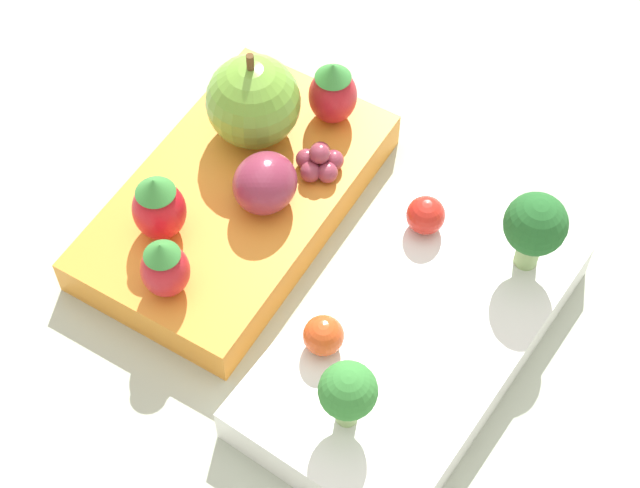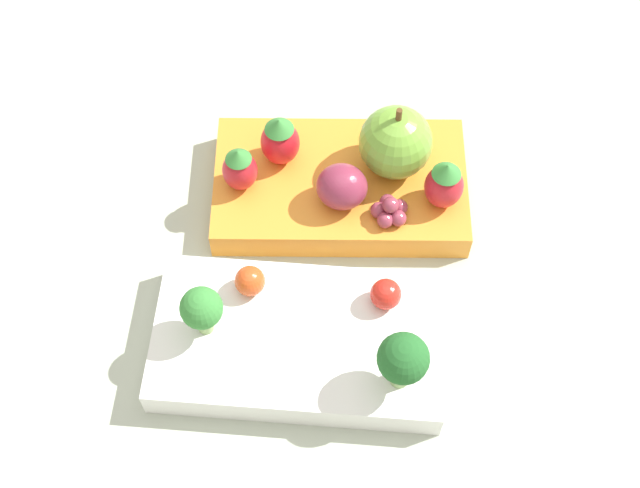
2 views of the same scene
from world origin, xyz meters
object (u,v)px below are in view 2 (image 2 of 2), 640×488
at_px(strawberry_1, 240,168).
at_px(cherry_tomato_0, 250,281).
at_px(broccoli_floret_0, 403,360).
at_px(broccoli_floret_1, 202,309).
at_px(plum, 342,187).
at_px(strawberry_2, 444,184).
at_px(bento_box_savoury, 298,342).
at_px(cherry_tomato_1, 386,294).
at_px(grape_cluster, 390,210).
at_px(bento_box_fruit, 340,186).
at_px(apple, 396,142).
at_px(strawberry_0, 280,140).

bearing_deg(strawberry_1, cherry_tomato_0, 105.18).
xyz_separation_m(broccoli_floret_0, broccoli_floret_1, (0.14, -0.02, -0.01)).
relative_size(cherry_tomato_0, plum, 0.56).
relative_size(broccoli_floret_1, strawberry_2, 1.00).
relative_size(bento_box_savoury, cherry_tomato_1, 9.53).
xyz_separation_m(cherry_tomato_0, plum, (-0.06, -0.09, 0.01)).
bearing_deg(cherry_tomato_1, strawberry_2, -109.49).
bearing_deg(broccoli_floret_0, grape_cluster, -80.97).
xyz_separation_m(bento_box_fruit, strawberry_1, (0.08, 0.02, 0.03)).
height_order(bento_box_savoury, strawberry_1, strawberry_1).
bearing_deg(apple, cherry_tomato_0, 54.35).
relative_size(bento_box_savoury, bento_box_fruit, 1.00).
bearing_deg(grape_cluster, bento_box_savoury, 63.66).
bearing_deg(grape_cluster, bento_box_fruit, -36.31).
distance_m(apple, plum, 0.06).
bearing_deg(broccoli_floret_1, cherry_tomato_0, -125.38).
height_order(bento_box_fruit, strawberry_2, strawberry_2).
xyz_separation_m(strawberry_0, plum, (-0.05, 0.03, -0.01)).
xyz_separation_m(cherry_tomato_1, strawberry_2, (-0.03, -0.10, 0.01)).
xyz_separation_m(strawberry_2, plum, (0.08, 0.01, -0.00)).
xyz_separation_m(cherry_tomato_0, strawberry_2, (-0.13, -0.10, 0.01)).
height_order(bento_box_savoury, broccoli_floret_0, broccoli_floret_0).
height_order(bento_box_savoury, strawberry_2, strawberry_2).
bearing_deg(broccoli_floret_0, plum, -67.32).
bearing_deg(cherry_tomato_0, broccoli_floret_0, 154.33).
bearing_deg(broccoli_floret_1, bento_box_fruit, -117.94).
bearing_deg(bento_box_savoury, strawberry_2, -125.45).
height_order(broccoli_floret_1, cherry_tomato_1, broccoli_floret_1).
height_order(bento_box_fruit, cherry_tomato_0, cherry_tomato_0).
bearing_deg(apple, strawberry_0, 4.17).
relative_size(broccoli_floret_1, strawberry_1, 1.10).
distance_m(broccoli_floret_1, grape_cluster, 0.17).
height_order(bento_box_savoury, cherry_tomato_0, cherry_tomato_0).
relative_size(broccoli_floret_0, cherry_tomato_1, 2.39).
distance_m(broccoli_floret_0, plum, 0.16).
relative_size(strawberry_1, grape_cluster, 1.44).
bearing_deg(bento_box_fruit, strawberry_1, 13.18).
distance_m(plum, grape_cluster, 0.04).
bearing_deg(grape_cluster, apple, -87.33).
height_order(cherry_tomato_1, grape_cluster, cherry_tomato_1).
distance_m(broccoli_floret_0, cherry_tomato_0, 0.13).
height_order(bento_box_savoury, bento_box_fruit, bento_box_savoury).
bearing_deg(broccoli_floret_1, cherry_tomato_1, -162.24).
relative_size(bento_box_fruit, grape_cluster, 7.36).
bearing_deg(strawberry_2, plum, 8.02).
relative_size(broccoli_floret_0, grape_cluster, 1.86).
bearing_deg(strawberry_0, plum, 148.22).
xyz_separation_m(cherry_tomato_0, strawberry_0, (-0.00, -0.12, 0.01)).
height_order(strawberry_1, plum, strawberry_1).
bearing_deg(bento_box_savoury, cherry_tomato_1, -149.33).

